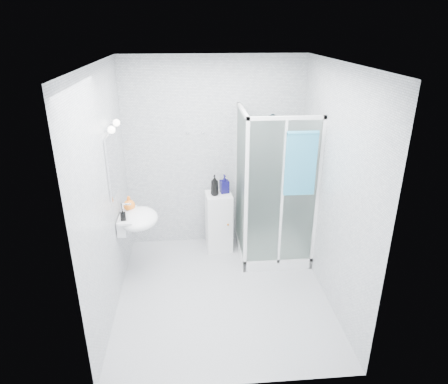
{
  "coord_description": "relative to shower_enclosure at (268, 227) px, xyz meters",
  "views": [
    {
      "loc": [
        -0.31,
        -3.86,
        2.94
      ],
      "look_at": [
        0.05,
        0.35,
        1.15
      ],
      "focal_mm": 32.0,
      "sensor_mm": 36.0,
      "label": 1
    }
  ],
  "objects": [
    {
      "name": "wall_basin",
      "position": [
        -1.66,
        -0.32,
        0.35
      ],
      "size": [
        0.46,
        0.56,
        0.35
      ],
      "color": "white",
      "rests_on": "ground"
    },
    {
      "name": "soap_dispenser_orange",
      "position": [
        -1.74,
        -0.19,
        0.5
      ],
      "size": [
        0.19,
        0.19,
        0.18
      ],
      "primitive_type": "imported",
      "rotation": [
        0.0,
        0.0,
        0.43
      ],
      "color": "orange",
      "rests_on": "wall_basin"
    },
    {
      "name": "shower_enclosure",
      "position": [
        0.0,
        0.0,
        0.0
      ],
      "size": [
        0.9,
        0.95,
        2.0
      ],
      "color": "white",
      "rests_on": "ground"
    },
    {
      "name": "wall_hooks",
      "position": [
        -0.92,
        0.49,
        1.17
      ],
      "size": [
        0.23,
        0.06,
        0.03
      ],
      "color": "silver",
      "rests_on": "room"
    },
    {
      "name": "storage_cabinet",
      "position": [
        -0.63,
        0.27,
        -0.03
      ],
      "size": [
        0.37,
        0.38,
        0.83
      ],
      "rotation": [
        0.0,
        0.0,
        0.08
      ],
      "color": "white",
      "rests_on": "ground"
    },
    {
      "name": "soap_dispenser_black",
      "position": [
        -1.78,
        -0.46,
        0.48
      ],
      "size": [
        0.07,
        0.07,
        0.14
      ],
      "primitive_type": "imported",
      "rotation": [
        0.0,
        0.0,
        0.18
      ],
      "color": "black",
      "rests_on": "wall_basin"
    },
    {
      "name": "mirror",
      "position": [
        -1.85,
        -0.32,
        1.05
      ],
      "size": [
        0.02,
        0.6,
        0.7
      ],
      "primitive_type": "cube",
      "color": "white",
      "rests_on": "room"
    },
    {
      "name": "hand_towel",
      "position": [
        0.26,
        -0.4,
        1.03
      ],
      "size": [
        0.36,
        0.05,
        0.76
      ],
      "color": "teal",
      "rests_on": "shower_enclosure"
    },
    {
      "name": "shampoo_bottle_b",
      "position": [
        -0.55,
        0.32,
        0.51
      ],
      "size": [
        0.13,
        0.14,
        0.25
      ],
      "primitive_type": "imported",
      "rotation": [
        0.0,
        0.0,
        0.2
      ],
      "color": "#0F0C4A",
      "rests_on": "storage_cabinet"
    },
    {
      "name": "vanity_lights",
      "position": [
        -1.8,
        -0.32,
        1.47
      ],
      "size": [
        0.1,
        0.4,
        0.08
      ],
      "color": "silver",
      "rests_on": "room"
    },
    {
      "name": "shampoo_bottle_a",
      "position": [
        -0.69,
        0.24,
        0.52
      ],
      "size": [
        0.13,
        0.13,
        0.28
      ],
      "primitive_type": "imported",
      "rotation": [
        0.0,
        0.0,
        -0.21
      ],
      "color": "black",
      "rests_on": "storage_cabinet"
    },
    {
      "name": "room",
      "position": [
        -0.67,
        -0.77,
        0.85
      ],
      "size": [
        2.4,
        2.6,
        2.6
      ],
      "color": "silver",
      "rests_on": "ground"
    }
  ]
}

